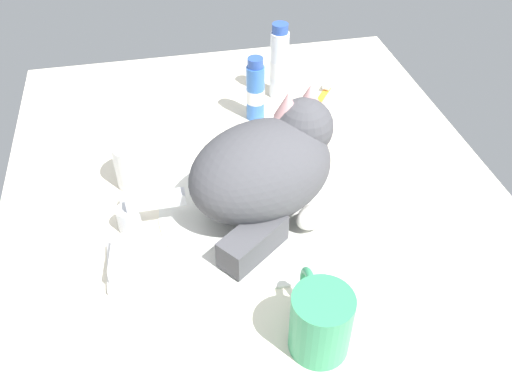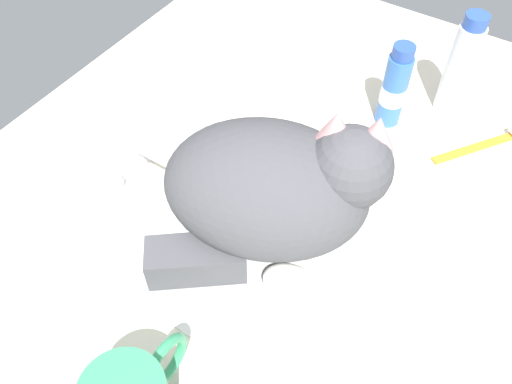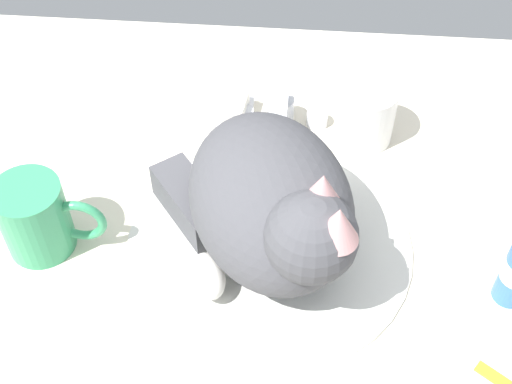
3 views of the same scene
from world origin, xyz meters
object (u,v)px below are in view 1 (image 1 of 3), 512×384
(faucet, at_px, (137,214))
(toothpaste_bottle, at_px, (255,91))
(toothbrush, at_px, (319,101))
(mouthwash_bottle, at_px, (279,63))
(rinse_cup, at_px, (136,163))
(cat, at_px, (268,166))
(coffee_mug, at_px, (320,321))
(soap_bar, at_px, (129,257))

(faucet, xyz_separation_m, toothpaste_bottle, (0.26, -0.24, 0.03))
(toothbrush, bearing_deg, mouthwash_bottle, 57.38)
(toothpaste_bottle, bearing_deg, rinse_cup, 123.06)
(cat, height_order, toothbrush, cat)
(coffee_mug, height_order, rinse_cup, coffee_mug)
(mouthwash_bottle, bearing_deg, toothpaste_bottle, 138.37)
(coffee_mug, bearing_deg, cat, 1.49)
(faucet, height_order, cat, cat)
(rinse_cup, relative_size, soap_bar, 1.07)
(cat, bearing_deg, coffee_mug, -178.51)
(rinse_cup, xyz_separation_m, mouthwash_bottle, (0.22, -0.30, 0.03))
(rinse_cup, xyz_separation_m, soap_bar, (-0.19, 0.02, -0.02))
(soap_bar, height_order, toothbrush, soap_bar)
(rinse_cup, relative_size, mouthwash_bottle, 0.51)
(coffee_mug, xyz_separation_m, mouthwash_bottle, (0.59, -0.09, 0.03))
(mouthwash_bottle, bearing_deg, toothbrush, -122.62)
(cat, relative_size, soap_bar, 3.75)
(faucet, height_order, coffee_mug, coffee_mug)
(mouthwash_bottle, distance_m, toothbrush, 0.11)
(faucet, distance_m, cat, 0.21)
(toothpaste_bottle, xyz_separation_m, toothbrush, (0.02, -0.14, -0.05))
(soap_bar, bearing_deg, mouthwash_bottle, -37.44)
(coffee_mug, bearing_deg, faucet, 39.44)
(cat, bearing_deg, faucet, 90.88)
(cat, bearing_deg, soap_bar, 111.23)
(cat, bearing_deg, toothbrush, -31.27)
(soap_bar, height_order, toothpaste_bottle, toothpaste_bottle)
(faucet, height_order, toothpaste_bottle, toothpaste_bottle)
(coffee_mug, height_order, toothpaste_bottle, toothpaste_bottle)
(mouthwash_bottle, bearing_deg, faucet, 137.83)
(cat, xyz_separation_m, rinse_cup, (0.11, 0.20, -0.05))
(coffee_mug, bearing_deg, toothbrush, -16.96)
(toothpaste_bottle, bearing_deg, coffee_mug, 176.86)
(soap_bar, bearing_deg, rinse_cup, -6.34)
(faucet, bearing_deg, rinse_cup, -2.64)
(faucet, distance_m, coffee_mug, 0.33)
(cat, xyz_separation_m, toothbrush, (0.28, -0.17, -0.08))
(faucet, relative_size, mouthwash_bottle, 0.81)
(coffee_mug, bearing_deg, mouthwash_bottle, -8.86)
(coffee_mug, bearing_deg, rinse_cup, 29.29)
(cat, distance_m, toothpaste_bottle, 0.26)
(rinse_cup, relative_size, toothbrush, 0.62)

